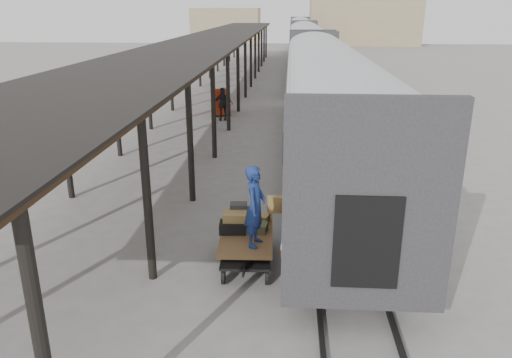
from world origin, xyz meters
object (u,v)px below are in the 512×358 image
object	(u,v)px
luggage_tug	(221,103)
porter	(255,206)
pedestrian	(223,104)
baggage_cart	(247,240)

from	to	relation	value
luggage_tug	porter	distance (m)	19.20
pedestrian	baggage_cart	bearing A→B (deg)	83.63
baggage_cart	porter	xyz separation A→B (m)	(0.25, -0.65, 1.16)
luggage_tug	porter	world-z (taller)	porter
luggage_tug	porter	xyz separation A→B (m)	(3.36, -18.87, 1.16)
porter	pedestrian	size ratio (longest dim) A/B	1.02
luggage_tug	pedestrian	xyz separation A→B (m)	(0.38, -1.76, 0.28)
pedestrian	porter	bearing A→B (deg)	84.10
porter	baggage_cart	bearing A→B (deg)	32.21
pedestrian	luggage_tug	bearing A→B (deg)	-93.52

